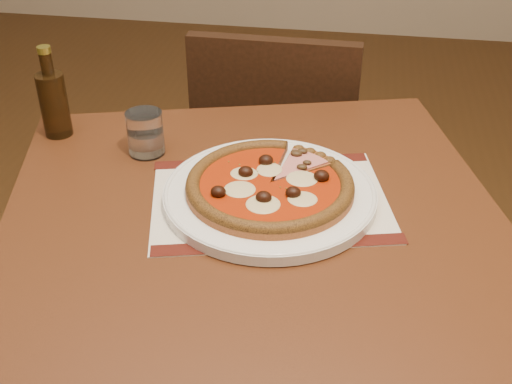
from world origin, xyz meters
TOP-DOWN VIEW (x-y plane):
  - table at (0.96, -0.08)m, footprint 0.99×0.99m
  - chair_far at (0.91, 0.57)m, footprint 0.41×0.41m
  - placemat at (0.98, -0.03)m, footprint 0.44×0.36m
  - plate at (0.98, -0.03)m, footprint 0.35×0.35m
  - pizza at (0.98, -0.03)m, footprint 0.28×0.28m
  - ham_slice at (1.03, 0.04)m, footprint 0.10×0.13m
  - water_glass at (0.73, 0.09)m, footprint 0.09×0.09m
  - bottle at (0.53, 0.13)m, footprint 0.05×0.05m

SIDE VIEW (x-z plane):
  - chair_far at x=0.91m, z-range 0.06..0.91m
  - table at x=0.96m, z-range 0.27..1.02m
  - placemat at x=0.98m, z-range 0.75..0.75m
  - plate at x=0.98m, z-range 0.75..0.77m
  - ham_slice at x=1.03m, z-range 0.77..0.79m
  - pizza at x=0.98m, z-range 0.76..0.80m
  - water_glass at x=0.73m, z-range 0.75..0.83m
  - bottle at x=0.53m, z-range 0.73..0.91m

